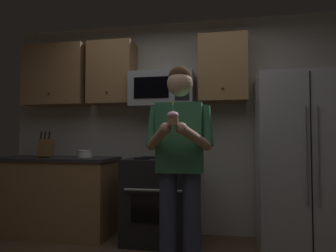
{
  "coord_description": "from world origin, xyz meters",
  "views": [
    {
      "loc": [
        0.61,
        -2.1,
        1.13
      ],
      "look_at": [
        0.1,
        0.5,
        1.25
      ],
      "focal_mm": 33.41,
      "sensor_mm": 36.0,
      "label": 1
    }
  ],
  "objects_px": {
    "microwave": "(163,90)",
    "cupcake": "(173,118)",
    "person": "(180,156)",
    "refrigerator": "(302,162)",
    "oven_range": "(160,199)",
    "knife_block": "(46,148)",
    "bowl_large_white": "(85,154)"
  },
  "relations": [
    {
      "from": "microwave",
      "to": "cupcake",
      "type": "bearing_deg",
      "value": -74.89
    },
    {
      "from": "person",
      "to": "cupcake",
      "type": "bearing_deg",
      "value": -90.0
    },
    {
      "from": "refrigerator",
      "to": "person",
      "type": "height_order",
      "value": "refrigerator"
    },
    {
      "from": "refrigerator",
      "to": "person",
      "type": "xyz_separation_m",
      "value": [
        -1.14,
        -0.83,
        0.1
      ]
    },
    {
      "from": "cupcake",
      "to": "microwave",
      "type": "bearing_deg",
      "value": 105.11
    },
    {
      "from": "microwave",
      "to": "cupcake",
      "type": "xyz_separation_m",
      "value": [
        0.36,
        -1.32,
        -0.43
      ]
    },
    {
      "from": "oven_range",
      "to": "refrigerator",
      "type": "xyz_separation_m",
      "value": [
        1.5,
        -0.04,
        0.44
      ]
    },
    {
      "from": "refrigerator",
      "to": "microwave",
      "type": "bearing_deg",
      "value": 173.97
    },
    {
      "from": "cupcake",
      "to": "knife_block",
      "type": "bearing_deg",
      "value": 146.57
    },
    {
      "from": "cupcake",
      "to": "person",
      "type": "bearing_deg",
      "value": 90.0
    },
    {
      "from": "bowl_large_white",
      "to": "person",
      "type": "bearing_deg",
      "value": -35.51
    },
    {
      "from": "oven_range",
      "to": "knife_block",
      "type": "distance_m",
      "value": 1.53
    },
    {
      "from": "bowl_large_white",
      "to": "oven_range",
      "type": "bearing_deg",
      "value": -3.89
    },
    {
      "from": "oven_range",
      "to": "microwave",
      "type": "distance_m",
      "value": 1.26
    },
    {
      "from": "microwave",
      "to": "knife_block",
      "type": "distance_m",
      "value": 1.58
    },
    {
      "from": "person",
      "to": "cupcake",
      "type": "relative_size",
      "value": 10.13
    },
    {
      "from": "oven_range",
      "to": "person",
      "type": "relative_size",
      "value": 0.53
    },
    {
      "from": "cupcake",
      "to": "refrigerator",
      "type": "bearing_deg",
      "value": 45.35
    },
    {
      "from": "oven_range",
      "to": "microwave",
      "type": "relative_size",
      "value": 1.26
    },
    {
      "from": "refrigerator",
      "to": "oven_range",
      "type": "bearing_deg",
      "value": 178.5
    },
    {
      "from": "refrigerator",
      "to": "knife_block",
      "type": "xyz_separation_m",
      "value": [
        -2.91,
        0.01,
        0.13
      ]
    },
    {
      "from": "person",
      "to": "cupcake",
      "type": "distance_m",
      "value": 0.44
    },
    {
      "from": "oven_range",
      "to": "knife_block",
      "type": "bearing_deg",
      "value": -178.81
    },
    {
      "from": "person",
      "to": "microwave",
      "type": "bearing_deg",
      "value": 109.8
    },
    {
      "from": "knife_block",
      "to": "oven_range",
      "type": "bearing_deg",
      "value": 1.19
    },
    {
      "from": "oven_range",
      "to": "microwave",
      "type": "height_order",
      "value": "microwave"
    },
    {
      "from": "microwave",
      "to": "refrigerator",
      "type": "xyz_separation_m",
      "value": [
        1.5,
        -0.16,
        -0.82
      ]
    },
    {
      "from": "microwave",
      "to": "refrigerator",
      "type": "bearing_deg",
      "value": -6.03
    },
    {
      "from": "microwave",
      "to": "knife_block",
      "type": "relative_size",
      "value": 2.31
    },
    {
      "from": "refrigerator",
      "to": "person",
      "type": "distance_m",
      "value": 1.42
    },
    {
      "from": "oven_range",
      "to": "bowl_large_white",
      "type": "height_order",
      "value": "bowl_large_white"
    },
    {
      "from": "oven_range",
      "to": "cupcake",
      "type": "relative_size",
      "value": 5.36
    }
  ]
}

